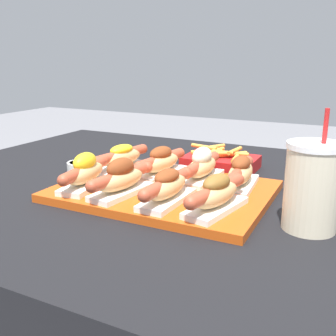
{
  "coord_description": "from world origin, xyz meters",
  "views": [
    {
      "loc": [
        0.43,
        -0.84,
        1.05
      ],
      "look_at": [
        0.04,
        -0.06,
        0.81
      ],
      "focal_mm": 42.0,
      "sensor_mm": 36.0,
      "label": 1
    }
  ],
  "objects_px": {
    "serving_tray": "(164,191)",
    "hot_dog_3": "(216,194)",
    "hot_dog_1": "(121,179)",
    "fries_basket": "(221,161)",
    "hot_dog_6": "(201,166)",
    "hot_dog_4": "(122,158)",
    "sauce_bowl": "(80,166)",
    "hot_dog_5": "(161,162)",
    "hot_dog_2": "(167,187)",
    "hot_dog_7": "(241,173)",
    "drink_cup": "(312,187)",
    "hot_dog_0": "(85,172)"
  },
  "relations": [
    {
      "from": "fries_basket",
      "to": "hot_dog_6",
      "type": "bearing_deg",
      "value": -85.15
    },
    {
      "from": "hot_dog_5",
      "to": "hot_dog_6",
      "type": "xyz_separation_m",
      "value": [
        0.11,
        0.0,
        0.0
      ]
    },
    {
      "from": "hot_dog_0",
      "to": "sauce_bowl",
      "type": "distance_m",
      "value": 0.21
    },
    {
      "from": "hot_dog_0",
      "to": "hot_dog_6",
      "type": "relative_size",
      "value": 0.99
    },
    {
      "from": "hot_dog_3",
      "to": "hot_dog_6",
      "type": "xyz_separation_m",
      "value": [
        -0.1,
        0.17,
        0.0
      ]
    },
    {
      "from": "hot_dog_4",
      "to": "sauce_bowl",
      "type": "xyz_separation_m",
      "value": [
        -0.13,
        -0.01,
        -0.04
      ]
    },
    {
      "from": "drink_cup",
      "to": "fries_basket",
      "type": "relative_size",
      "value": 1.1
    },
    {
      "from": "hot_dog_3",
      "to": "serving_tray",
      "type": "bearing_deg",
      "value": 151.25
    },
    {
      "from": "hot_dog_6",
      "to": "sauce_bowl",
      "type": "xyz_separation_m",
      "value": [
        -0.35,
        -0.01,
        -0.04
      ]
    },
    {
      "from": "hot_dog_6",
      "to": "sauce_bowl",
      "type": "relative_size",
      "value": 2.74
    },
    {
      "from": "hot_dog_3",
      "to": "hot_dog_4",
      "type": "xyz_separation_m",
      "value": [
        -0.32,
        0.16,
        -0.0
      ]
    },
    {
      "from": "hot_dog_7",
      "to": "hot_dog_5",
      "type": "bearing_deg",
      "value": 178.62
    },
    {
      "from": "serving_tray",
      "to": "hot_dog_1",
      "type": "xyz_separation_m",
      "value": [
        -0.06,
        -0.09,
        0.04
      ]
    },
    {
      "from": "hot_dog_1",
      "to": "hot_dog_3",
      "type": "xyz_separation_m",
      "value": [
        0.21,
        0.0,
        -0.0
      ]
    },
    {
      "from": "hot_dog_3",
      "to": "hot_dog_4",
      "type": "relative_size",
      "value": 1.0
    },
    {
      "from": "hot_dog_0",
      "to": "sauce_bowl",
      "type": "bearing_deg",
      "value": 132.3
    },
    {
      "from": "hot_dog_1",
      "to": "hot_dog_3",
      "type": "height_order",
      "value": "hot_dog_1"
    },
    {
      "from": "serving_tray",
      "to": "fries_basket",
      "type": "height_order",
      "value": "fries_basket"
    },
    {
      "from": "hot_dog_4",
      "to": "drink_cup",
      "type": "relative_size",
      "value": 0.89
    },
    {
      "from": "hot_dog_6",
      "to": "fries_basket",
      "type": "distance_m",
      "value": 0.19
    },
    {
      "from": "hot_dog_1",
      "to": "hot_dog_7",
      "type": "bearing_deg",
      "value": 36.76
    },
    {
      "from": "hot_dog_4",
      "to": "hot_dog_6",
      "type": "height_order",
      "value": "hot_dog_6"
    },
    {
      "from": "hot_dog_2",
      "to": "drink_cup",
      "type": "bearing_deg",
      "value": 7.68
    },
    {
      "from": "hot_dog_2",
      "to": "fries_basket",
      "type": "relative_size",
      "value": 1.0
    },
    {
      "from": "serving_tray",
      "to": "drink_cup",
      "type": "relative_size",
      "value": 2.12
    },
    {
      "from": "hot_dog_2",
      "to": "hot_dog_5",
      "type": "distance_m",
      "value": 0.19
    },
    {
      "from": "hot_dog_0",
      "to": "drink_cup",
      "type": "bearing_deg",
      "value": 3.51
    },
    {
      "from": "hot_dog_4",
      "to": "sauce_bowl",
      "type": "distance_m",
      "value": 0.14
    },
    {
      "from": "hot_dog_2",
      "to": "drink_cup",
      "type": "relative_size",
      "value": 0.9
    },
    {
      "from": "drink_cup",
      "to": "hot_dog_3",
      "type": "bearing_deg",
      "value": -168.03
    },
    {
      "from": "hot_dog_7",
      "to": "serving_tray",
      "type": "bearing_deg",
      "value": -154.34
    },
    {
      "from": "hot_dog_3",
      "to": "sauce_bowl",
      "type": "xyz_separation_m",
      "value": [
        -0.45,
        0.15,
        -0.04
      ]
    },
    {
      "from": "sauce_bowl",
      "to": "fries_basket",
      "type": "xyz_separation_m",
      "value": [
        0.34,
        0.2,
        0.01
      ]
    },
    {
      "from": "serving_tray",
      "to": "sauce_bowl",
      "type": "xyz_separation_m",
      "value": [
        -0.29,
        0.07,
        0.01
      ]
    },
    {
      "from": "sauce_bowl",
      "to": "hot_dog_1",
      "type": "bearing_deg",
      "value": -33.55
    },
    {
      "from": "hot_dog_4",
      "to": "hot_dog_6",
      "type": "bearing_deg",
      "value": 0.37
    },
    {
      "from": "serving_tray",
      "to": "hot_dog_3",
      "type": "bearing_deg",
      "value": -28.75
    },
    {
      "from": "serving_tray",
      "to": "hot_dog_7",
      "type": "relative_size",
      "value": 2.36
    },
    {
      "from": "hot_dog_3",
      "to": "hot_dog_5",
      "type": "xyz_separation_m",
      "value": [
        -0.2,
        0.16,
        0.0
      ]
    },
    {
      "from": "serving_tray",
      "to": "hot_dog_2",
      "type": "xyz_separation_m",
      "value": [
        0.05,
        -0.09,
        0.04
      ]
    },
    {
      "from": "hot_dog_1",
      "to": "hot_dog_3",
      "type": "relative_size",
      "value": 1.01
    },
    {
      "from": "hot_dog_1",
      "to": "hot_dog_0",
      "type": "bearing_deg",
      "value": 176.08
    },
    {
      "from": "hot_dog_2",
      "to": "hot_dog_7",
      "type": "height_order",
      "value": "hot_dog_7"
    },
    {
      "from": "hot_dog_1",
      "to": "hot_dog_4",
      "type": "height_order",
      "value": "hot_dog_1"
    },
    {
      "from": "hot_dog_1",
      "to": "hot_dog_2",
      "type": "bearing_deg",
      "value": -0.09
    },
    {
      "from": "fries_basket",
      "to": "sauce_bowl",
      "type": "bearing_deg",
      "value": -149.28
    },
    {
      "from": "hot_dog_6",
      "to": "drink_cup",
      "type": "bearing_deg",
      "value": -26.38
    },
    {
      "from": "hot_dog_5",
      "to": "fries_basket",
      "type": "height_order",
      "value": "hot_dog_5"
    },
    {
      "from": "hot_dog_2",
      "to": "hot_dog_7",
      "type": "relative_size",
      "value": 1.0
    },
    {
      "from": "serving_tray",
      "to": "sauce_bowl",
      "type": "height_order",
      "value": "sauce_bowl"
    }
  ]
}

